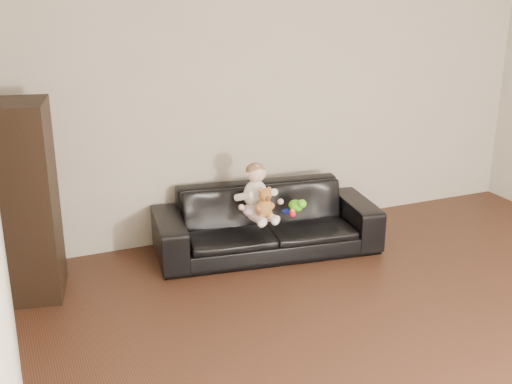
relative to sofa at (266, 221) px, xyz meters
name	(u,v)px	position (x,y,z in m)	size (l,w,h in m)	color
floor	(482,384)	(0.41, -2.25, -0.28)	(5.50, 5.50, 0.00)	#402316
wall_back	(286,89)	(0.41, 0.50, 1.02)	(5.00, 5.00, 0.00)	#B5AC98
wall_left	(2,249)	(-2.09, -2.25, 1.02)	(5.50, 5.50, 0.00)	#B5AC98
sofa	(266,221)	(0.00, 0.00, 0.00)	(1.89, 0.74, 0.55)	black
cabinet	(29,201)	(-1.89, -0.04, 0.45)	(0.37, 0.50, 1.46)	black
shelf_item	(27,157)	(-1.87, -0.04, 0.78)	(0.18, 0.25, 0.28)	silver
baby	(257,194)	(-0.14, -0.10, 0.29)	(0.35, 0.42, 0.47)	#F5CFD9
teddy_bear	(265,203)	(-0.13, -0.25, 0.26)	(0.17, 0.17, 0.25)	#AB6A31
toy_green	(296,206)	(0.23, -0.10, 0.14)	(0.12, 0.15, 0.10)	#57E31A
toy_rattle	(292,214)	(0.14, -0.21, 0.12)	(0.06, 0.06, 0.06)	red
toy_blue_disc	(287,211)	(0.16, -0.09, 0.09)	(0.09, 0.09, 0.01)	#1725BD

